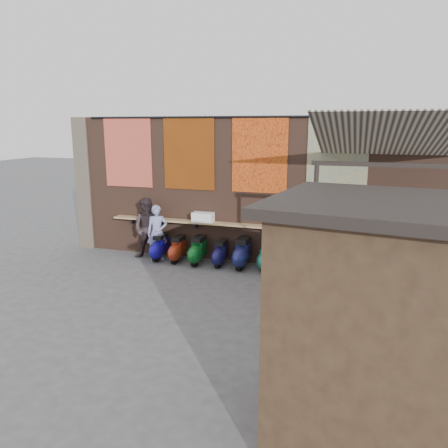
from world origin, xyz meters
The scene contains 33 objects.
ground centered at (0.00, 0.00, 0.00)m, with size 70.00×70.00×0.00m, color #474749.
brick_wall centered at (0.00, 2.70, 2.00)m, with size 10.00×0.40×4.00m, color brown.
pier_left centered at (-5.20, 2.70, 2.00)m, with size 0.50×0.50×4.00m, color #4C4238.
eating_counter centered at (0.00, 2.33, 1.10)m, with size 8.00×0.32×0.05m, color #9E7A51.
shelf_box centered at (-1.24, 2.30, 1.26)m, with size 0.59×0.31×0.27m, color white.
tapestry_redgold centered at (-3.60, 2.48, 3.00)m, with size 1.50×0.02×2.00m, color maroon.
tapestry_sun centered at (-1.70, 2.48, 3.00)m, with size 1.50×0.02×2.00m, color #BC4D0B.
tapestry_orange centered at (0.30, 2.48, 3.00)m, with size 1.50×0.02×2.00m, color #C85319.
tapestry_multi centered at (2.30, 2.48, 3.00)m, with size 1.50×0.02×2.00m, color #2A639A.
hang_rail centered at (0.00, 2.47, 3.98)m, with size 0.06×0.06×9.50m, color black.
scooter_stool_0 centered at (-2.46, 2.01, 0.36)m, with size 0.34×0.76×0.72m, color #140E9C, non-canonical shape.
scooter_stool_1 centered at (-1.90, 2.00, 0.35)m, with size 0.33×0.74×0.70m, color #9A2A14, non-canonical shape.
scooter_stool_2 centered at (-1.27, 1.95, 0.38)m, with size 0.36×0.81×0.77m, color #0C581E, non-canonical shape.
scooter_stool_3 centered at (-0.63, 2.00, 0.35)m, with size 0.33×0.73×0.70m, color #151348, non-canonical shape.
scooter_stool_4 centered at (-0.01, 2.00, 0.41)m, with size 0.38×0.85×0.81m, color navy, non-canonical shape.
scooter_stool_5 centered at (0.61, 2.02, 0.35)m, with size 0.33×0.73×0.70m, color #186053, non-canonical shape.
scooter_stool_6 centered at (1.28, 1.97, 0.36)m, with size 0.34×0.75×0.71m, color #7C400B, non-canonical shape.
scooter_stool_7 centered at (1.86, 2.04, 0.35)m, with size 0.34×0.75×0.71m, color navy, non-canonical shape.
scooter_stool_8 centered at (2.50, 2.02, 0.36)m, with size 0.34×0.75×0.72m, color #A20C25, non-canonical shape.
scooter_stool_9 centered at (3.20, 2.00, 0.38)m, with size 0.36×0.80×0.76m, color #0D4518, non-canonical shape.
diner_left centered at (-2.52, 2.00, 0.79)m, with size 0.58×0.38×1.59m, color #7B7FB3.
diner_right centered at (-2.80, 2.00, 0.89)m, with size 0.86×0.67×1.77m, color #31262A.
shopper_navy centered at (2.71, 0.83, 0.84)m, with size 0.98×0.41×1.68m, color #152131.
shopper_grey centered at (4.22, 0.00, 0.85)m, with size 1.10×0.63×1.70m, color #4E4E53.
shopper_tan centered at (2.96, 0.67, 0.85)m, with size 0.83×0.54×1.70m, color #8A5F58.
market_stall centered at (3.44, -3.95, 1.43)m, with size 2.64×1.98×2.86m, color black.
stall_roof centered at (3.44, -3.95, 2.92)m, with size 2.96×2.28×0.12m, color black.
stall_sign centered at (3.59, -2.94, 2.07)m, with size 1.20×0.04×0.50m, color gold.
stall_shelf centered at (3.59, -2.94, 1.04)m, with size 2.19×0.10×0.06m, color #473321.
awning_canvas centered at (3.50, 0.90, 3.55)m, with size 3.20×3.40×0.03m, color beige.
awning_ledger centered at (3.50, 2.49, 3.95)m, with size 3.30×0.08×0.12m, color #33261C.
awning_header centered at (3.50, -0.60, 3.08)m, with size 3.00×0.08×0.08m, color black.
awning_post_left centered at (2.10, -0.60, 1.55)m, with size 0.09×0.09×3.10m, color black.
Camera 1 is at (2.89, -8.88, 3.76)m, focal length 35.00 mm.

